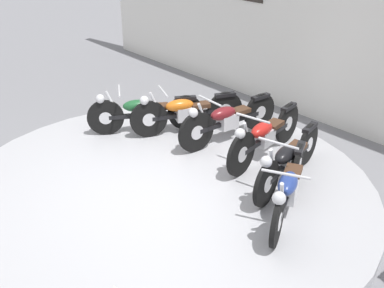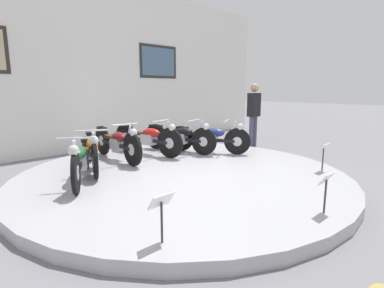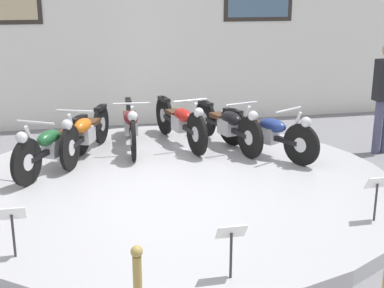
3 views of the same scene
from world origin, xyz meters
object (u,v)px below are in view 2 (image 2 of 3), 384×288
motorcycle_blue (210,137)px  info_placard_front_left (161,207)px  motorcycle_maroon (117,142)px  motorcycle_black (180,136)px  motorcycle_orange (92,149)px  motorcycle_red (148,137)px  visitor_standing (254,111)px  info_placard_front_centre (326,184)px  motorcycle_green (81,158)px  info_placard_front_right (323,151)px

motorcycle_blue → info_placard_front_left: size_ratio=3.39×
motorcycle_maroon → motorcycle_black: 1.52m
motorcycle_orange → motorcycle_blue: size_ratio=1.07×
motorcycle_red → visitor_standing: (3.20, -0.62, 0.46)m
motorcycle_maroon → visitor_standing: bearing=-8.9°
motorcycle_blue → info_placard_front_left: motorcycle_blue is taller
info_placard_front_centre → motorcycle_maroon: bearing=95.4°
motorcycle_green → motorcycle_red: 2.13m
info_placard_front_centre → visitor_standing: size_ratio=0.29×
motorcycle_maroon → visitor_standing: visitor_standing is taller
info_placard_front_centre → motorcycle_black: bearing=74.1°
motorcycle_blue → motorcycle_green: bearing=180.0°
motorcycle_green → info_placard_front_left: (-0.31, -2.49, -0.01)m
motorcycle_orange → motorcycle_red: bearing=11.6°
motorcycle_orange → motorcycle_blue: 2.70m
info_placard_front_right → motorcycle_blue: bearing=97.2°
motorcycle_orange → motorcycle_red: 1.53m
motorcycle_maroon → info_placard_front_centre: (0.39, -4.15, -0.02)m
motorcycle_black → motorcycle_blue: bearing=-50.1°
motorcycle_black → info_placard_front_right: bearing=-75.8°
motorcycle_red → info_placard_front_centre: 4.17m
motorcycle_orange → motorcycle_maroon: bearing=23.5°
motorcycle_blue → motorcycle_black: bearing=129.9°
motorcycle_black → motorcycle_blue: motorcycle_black is taller
info_placard_front_right → visitor_standing: bearing=57.4°
motorcycle_green → visitor_standing: bearing=2.5°
motorcycle_maroon → info_placard_front_centre: motorcycle_maroon is taller
info_placard_front_left → info_placard_front_right: bearing=0.0°
motorcycle_maroon → motorcycle_blue: 2.12m
motorcycle_green → motorcycle_red: bearing=23.6°
motorcycle_red → motorcycle_black: motorcycle_red is taller
info_placard_front_left → info_placard_front_right: same height
motorcycle_black → info_placard_front_centre: size_ratio=3.74×
info_placard_front_centre → info_placard_front_right: (1.86, 0.80, 0.00)m
visitor_standing → motorcycle_blue: bearing=-173.6°
info_placard_front_right → motorcycle_green: bearing=143.8°
motorcycle_blue → visitor_standing: (2.05, 0.23, 0.49)m
motorcycle_red → info_placard_front_left: (-2.26, -3.34, -0.03)m
info_placard_front_centre → info_placard_front_left: bearing=156.6°
info_placard_front_centre → visitor_standing: bearing=44.4°
motorcycle_blue → motorcycle_red: bearing=143.4°
motorcycle_maroon → info_placard_front_centre: 4.17m
motorcycle_blue → info_placard_front_centre: size_ratio=3.39×
info_placard_front_right → motorcycle_black: bearing=104.2°
info_placard_front_centre → visitor_standing: visitor_standing is taller
motorcycle_orange → info_placard_front_centre: 3.99m
motorcycle_orange → motorcycle_black: motorcycle_orange is taller
motorcycle_green → motorcycle_blue: (3.10, -0.00, -0.00)m
motorcycle_maroon → motorcycle_blue: bearing=-23.7°
motorcycle_maroon → info_placard_front_right: motorcycle_maroon is taller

